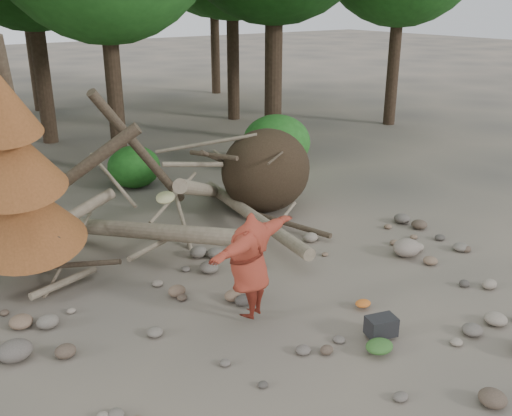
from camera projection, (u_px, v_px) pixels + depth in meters
ground at (296, 321)px, 9.07m from camera, size 120.00×120.00×0.00m
deadfall_pile at (247, 177)px, 13.06m from camera, size 8.55×5.24×3.30m
dead_conifer at (17, 177)px, 9.19m from camera, size 2.06×2.16×4.35m
bush_mid at (134, 167)px, 15.24m from camera, size 1.40×1.40×1.12m
bush_right at (277, 142)px, 16.85m from camera, size 2.00×2.00×1.60m
frisbee_thrower at (250, 265)px, 8.79m from camera, size 2.61×1.31×2.31m
backpack at (381, 330)px, 8.56m from camera, size 0.51×0.41×0.29m
cloth_green at (379, 349)px, 8.20m from camera, size 0.43×0.36×0.16m
cloth_orange at (363, 306)px, 9.40m from camera, size 0.28×0.23×0.10m
boulder_mid_right at (407, 248)px, 11.29m from camera, size 0.57×0.51×0.34m
boulder_mid_left at (15, 351)px, 8.05m from camera, size 0.49×0.44×0.29m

